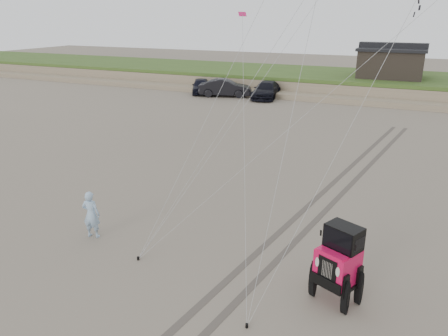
# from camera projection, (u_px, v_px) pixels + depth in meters

# --- Properties ---
(ground) EXTENTS (160.00, 160.00, 0.00)m
(ground) POSITION_uv_depth(u_px,v_px,m) (208.00, 281.00, 13.38)
(ground) COLOR #6B6054
(ground) RESTS_ON ground
(dune_ridge) EXTENTS (160.00, 14.25, 1.73)m
(dune_ridge) POSITION_uv_depth(u_px,v_px,m) (368.00, 84.00, 45.29)
(dune_ridge) COLOR #7A6B54
(dune_ridge) RESTS_ON ground
(cabin) EXTENTS (6.40, 5.40, 3.35)m
(cabin) POSITION_uv_depth(u_px,v_px,m) (391.00, 62.00, 43.27)
(cabin) COLOR black
(cabin) RESTS_ON dune_ridge
(truck_a) EXTENTS (3.55, 4.73, 1.50)m
(truck_a) POSITION_uv_depth(u_px,v_px,m) (201.00, 86.00, 44.76)
(truck_a) COLOR black
(truck_a) RESTS_ON ground
(truck_b) EXTENTS (5.42, 3.20, 1.69)m
(truck_b) POSITION_uv_depth(u_px,v_px,m) (225.00, 88.00, 42.98)
(truck_b) COLOR black
(truck_b) RESTS_ON ground
(truck_c) EXTENTS (2.86, 5.59, 1.55)m
(truck_c) POSITION_uv_depth(u_px,v_px,m) (266.00, 90.00, 42.15)
(truck_c) COLOR black
(truck_c) RESTS_ON ground
(jeep) EXTENTS (3.97, 5.38, 1.84)m
(jeep) POSITION_uv_depth(u_px,v_px,m) (337.00, 272.00, 12.20)
(jeep) COLOR #DA0F47
(jeep) RESTS_ON ground
(man) EXTENTS (0.73, 0.56, 1.79)m
(man) POSITION_uv_depth(u_px,v_px,m) (91.00, 214.00, 15.77)
(man) COLOR #809DC6
(man) RESTS_ON ground
(stake_main) EXTENTS (0.08, 0.08, 0.12)m
(stake_main) POSITION_uv_depth(u_px,v_px,m) (138.00, 258.00, 14.51)
(stake_main) COLOR black
(stake_main) RESTS_ON ground
(stake_aux) EXTENTS (0.08, 0.08, 0.12)m
(stake_aux) POSITION_uv_depth(u_px,v_px,m) (247.00, 326.00, 11.38)
(stake_aux) COLOR black
(stake_aux) RESTS_ON ground
(tire_tracks) EXTENTS (5.22, 29.74, 0.01)m
(tire_tracks) POSITION_uv_depth(u_px,v_px,m) (328.00, 197.00, 19.46)
(tire_tracks) COLOR #4C443D
(tire_tracks) RESTS_ON ground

